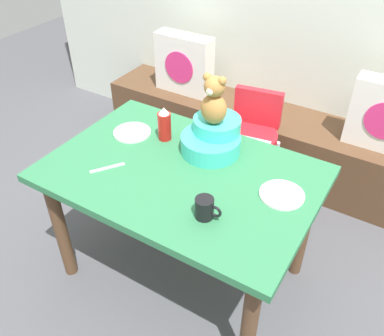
{
  "coord_description": "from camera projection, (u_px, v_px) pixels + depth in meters",
  "views": [
    {
      "loc": [
        0.86,
        -1.3,
        1.96
      ],
      "look_at": [
        0.0,
        0.1,
        0.69
      ],
      "focal_mm": 38.85,
      "sensor_mm": 36.0,
      "label": 1
    }
  ],
  "objects": [
    {
      "name": "highchair",
      "position": [
        250.0,
        137.0,
        2.6
      ],
      "size": [
        0.37,
        0.49,
        0.79
      ],
      "color": "red",
      "rests_on": "ground_plane"
    },
    {
      "name": "infant_seat_teal",
      "position": [
        213.0,
        138.0,
        2.07
      ],
      "size": [
        0.3,
        0.33,
        0.16
      ],
      "color": "#3BC6B6",
      "rests_on": "dining_table"
    },
    {
      "name": "dinner_plate_near",
      "position": [
        132.0,
        132.0,
        2.23
      ],
      "size": [
        0.2,
        0.2,
        0.01
      ],
      "primitive_type": "cylinder",
      "color": "white",
      "rests_on": "dining_table"
    },
    {
      "name": "window_bench",
      "position": [
        268.0,
        141.0,
        3.09
      ],
      "size": [
        2.6,
        0.44,
        0.46
      ],
      "primitive_type": "cube",
      "color": "brown",
      "rests_on": "ground_plane"
    },
    {
      "name": "table_fork",
      "position": [
        107.0,
        168.0,
        1.99
      ],
      "size": [
        0.11,
        0.15,
        0.01
      ],
      "primitive_type": "cube",
      "rotation": [
        0.0,
        0.0,
        2.53
      ],
      "color": "silver",
      "rests_on": "dining_table"
    },
    {
      "name": "coffee_mug",
      "position": [
        205.0,
        208.0,
        1.7
      ],
      "size": [
        0.12,
        0.08,
        0.09
      ],
      "color": "black",
      "rests_on": "dining_table"
    },
    {
      "name": "dinner_plate_far",
      "position": [
        282.0,
        195.0,
        1.83
      ],
      "size": [
        0.2,
        0.2,
        0.01
      ],
      "primitive_type": "cylinder",
      "color": "white",
      "rests_on": "dining_table"
    },
    {
      "name": "ground_plane",
      "position": [
        183.0,
        270.0,
        2.43
      ],
      "size": [
        8.0,
        8.0,
        0.0
      ],
      "primitive_type": "plane",
      "color": "#4C4C51"
    },
    {
      "name": "dining_table",
      "position": [
        181.0,
        188.0,
        2.04
      ],
      "size": [
        1.29,
        0.87,
        0.74
      ],
      "color": "#2D7247",
      "rests_on": "ground_plane"
    },
    {
      "name": "pillow_floral_left",
      "position": [
        184.0,
        64.0,
        3.1
      ],
      "size": [
        0.44,
        0.15,
        0.44
      ],
      "color": "white",
      "rests_on": "window_bench"
    },
    {
      "name": "teddy_bear",
      "position": [
        214.0,
        101.0,
        1.95
      ],
      "size": [
        0.13,
        0.12,
        0.25
      ],
      "color": "#B0773B",
      "rests_on": "infant_seat_teal"
    },
    {
      "name": "ketchup_bottle",
      "position": [
        164.0,
        124.0,
        2.14
      ],
      "size": [
        0.07,
        0.07,
        0.18
      ],
      "color": "red",
      "rests_on": "dining_table"
    }
  ]
}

